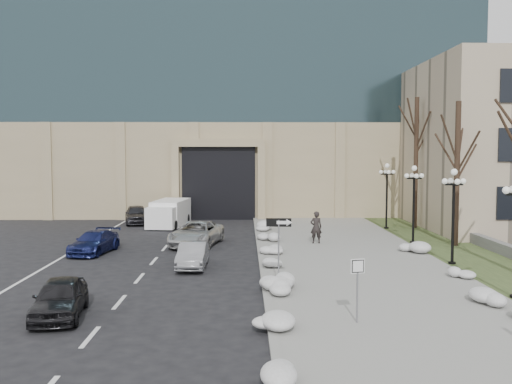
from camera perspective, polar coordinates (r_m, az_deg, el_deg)
ground at (r=15.98m, az=5.80°, el=-16.36°), size 160.00×160.00×0.00m
sidewalk at (r=29.87m, az=9.26°, el=-6.65°), size 9.00×40.00×0.12m
curb at (r=29.40m, az=0.54°, el=-6.75°), size 0.30×40.00×0.14m
grass_strip at (r=31.69m, az=20.97°, el=-6.27°), size 4.00×40.00×0.10m
stone_wall at (r=34.23m, az=22.84°, el=-5.06°), size 0.50×30.00×0.70m
office_tower at (r=59.87m, az=-1.31°, el=16.48°), size 40.00×24.70×36.00m
car_a at (r=20.59m, az=-19.02°, el=-9.98°), size 2.08×4.05×1.32m
car_b at (r=27.73m, az=-6.35°, el=-6.30°), size 1.34×3.71×1.22m
car_c at (r=32.70m, az=-15.87°, el=-4.85°), size 2.38×4.42×1.22m
car_d at (r=34.16m, az=-5.98°, el=-4.16°), size 3.38×5.55×1.44m
car_e at (r=45.26m, az=-11.85°, el=-2.21°), size 2.63×4.54×1.45m
pedestrian at (r=34.26m, az=6.03°, el=-3.53°), size 0.73×0.50×1.92m
box_truck at (r=43.53m, az=-8.68°, el=-2.15°), size 2.74×6.21×1.91m
one_way_sign at (r=23.23m, az=2.72°, el=-3.87°), size 1.07×0.30×2.88m
keep_sign at (r=18.57m, az=10.11°, el=-8.35°), size 0.46×0.14×2.18m
snow_clump_a at (r=14.18m, az=3.75°, el=-17.75°), size 1.10×1.60×0.36m
snow_clump_b at (r=18.39m, az=2.07°, el=-12.60°), size 1.10×1.60×0.36m
snow_clump_c at (r=21.97m, az=1.94°, el=-9.84°), size 1.10×1.60×0.36m
snow_clump_d at (r=27.26m, az=1.40°, el=-7.12°), size 1.10×1.60×0.36m
snow_clump_e at (r=30.98m, az=1.56°, el=-5.77°), size 1.10×1.60×0.36m
snow_clump_f at (r=35.22m, az=1.16°, el=-4.58°), size 1.10×1.60×0.36m
snow_clump_g at (r=39.82m, az=0.36°, el=-3.58°), size 1.10×1.60×0.36m
snow_clump_i at (r=26.52m, az=19.87°, el=-7.67°), size 1.10×1.60×0.36m
snow_clump_j at (r=32.21m, az=15.62°, el=-5.54°), size 1.10×1.60×0.36m
snow_clump_k at (r=22.87m, az=2.08°, el=-9.29°), size 1.10×1.60×0.36m
snow_clump_l at (r=22.36m, az=23.10°, el=-9.92°), size 1.10×1.60×0.36m
lamppost_b at (r=29.30m, az=19.14°, el=-1.08°), size 1.18×1.18×4.76m
lamppost_c at (r=35.45m, az=15.51°, el=-0.16°), size 1.18×1.18×4.76m
lamppost_d at (r=41.70m, az=12.96°, el=0.49°), size 1.18×1.18×4.76m
tree_mid at (r=35.11m, az=19.50°, el=3.69°), size 3.20×3.20×8.50m
tree_far at (r=42.70m, az=15.73°, el=4.65°), size 3.20×3.20×9.50m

